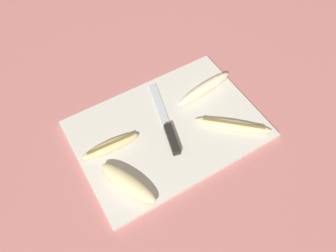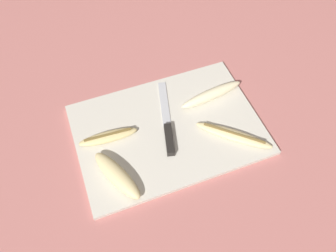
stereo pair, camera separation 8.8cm
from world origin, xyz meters
The scene contains 7 objects.
ground_plane centered at (0.00, 0.00, 0.00)m, with size 4.00×4.00×0.00m, color #B76B66.
cutting_board centered at (0.00, 0.00, 0.01)m, with size 0.50×0.35×0.01m.
knife centered at (0.00, -0.01, 0.02)m, with size 0.08×0.25×0.02m.
banana_bright_far centered at (0.15, 0.05, 0.03)m, with size 0.20×0.06×0.03m.
banana_spotted_left centered at (-0.16, 0.02, 0.02)m, with size 0.16×0.04×0.02m.
banana_ripe_center centered at (0.15, -0.09, 0.02)m, with size 0.18×0.16×0.02m.
banana_mellow_near centered at (-0.17, -0.09, 0.03)m, with size 0.11×0.17×0.03m.
Camera 1 is at (-0.25, -0.42, 0.76)m, focal length 35.00 mm.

